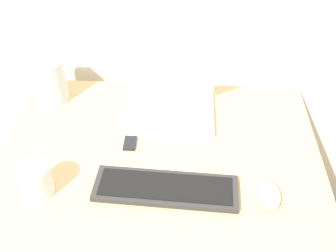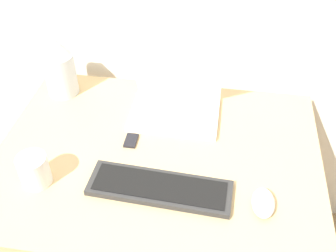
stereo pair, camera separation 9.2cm
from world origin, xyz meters
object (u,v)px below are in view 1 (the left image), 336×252
mouse (269,195)px  mug (36,180)px  vase (49,73)px  mp3_player (130,143)px  keyboard (166,188)px  laptop (170,100)px

mouse → mug: 0.67m
vase → mp3_player: 0.41m
keyboard → mp3_player: size_ratio=6.71×
keyboard → mug: mug is taller
keyboard → mp3_player: 0.23m
vase → mouse: bearing=-29.9°
keyboard → vase: 0.62m
vase → mug: bearing=-79.9°
laptop → mouse: laptop is taller
mug → laptop: bearing=47.3°
laptop → keyboard: laptop is taller
mp3_player → mouse: bearing=-25.0°
laptop → vase: size_ratio=1.34×
mouse → mug: (-0.67, -0.01, 0.03)m
mouse → mug: bearing=-178.9°
laptop → mp3_player: 0.23m
keyboard → mug: (-0.37, -0.03, 0.04)m
mug → mp3_player: bearing=41.7°
mouse → keyboard: bearing=177.6°
keyboard → vase: vase is taller
laptop → mug: laptop is taller
vase → mp3_player: bearing=-35.9°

